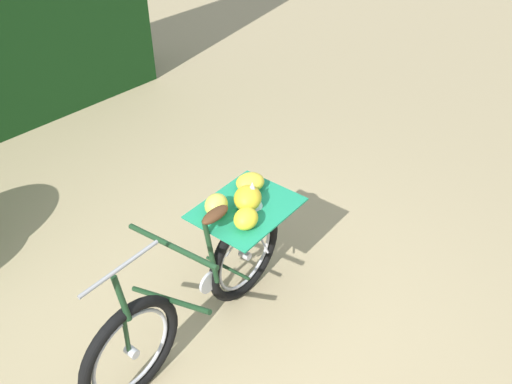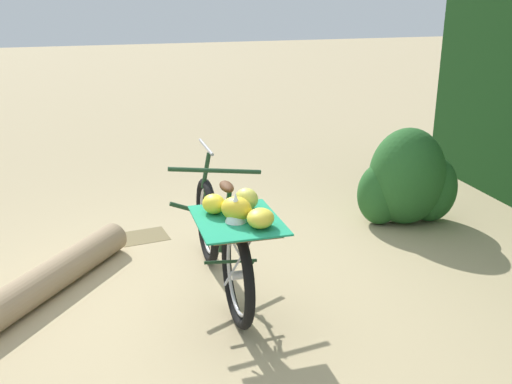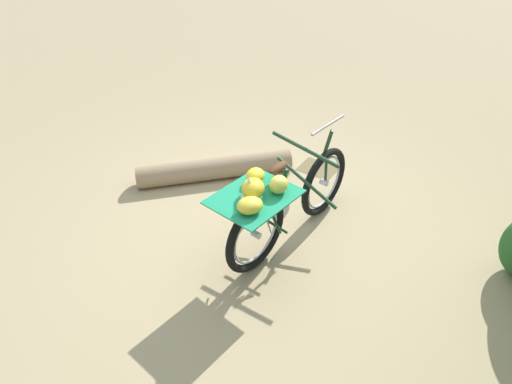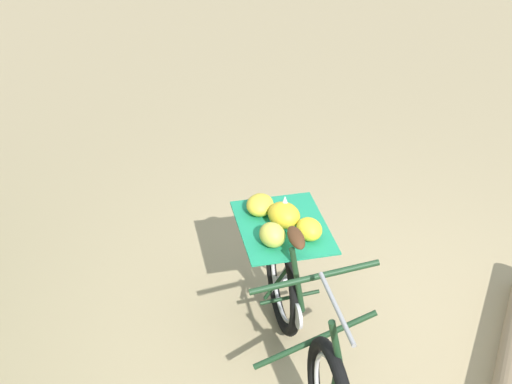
# 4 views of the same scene
# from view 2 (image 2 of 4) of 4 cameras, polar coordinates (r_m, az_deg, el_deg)

# --- Properties ---
(ground_plane) EXTENTS (60.00, 60.00, 0.00)m
(ground_plane) POSITION_cam_2_polar(r_m,az_deg,el_deg) (4.38, -6.62, -10.21)
(ground_plane) COLOR tan
(bicycle) EXTENTS (0.77, 1.80, 1.03)m
(bicycle) POSITION_cam_2_polar(r_m,az_deg,el_deg) (4.10, -3.25, -4.52)
(bicycle) COLOR black
(bicycle) RESTS_ON ground_plane
(fallen_log) EXTENTS (1.43, 1.46, 0.25)m
(fallen_log) POSITION_cam_2_polar(r_m,az_deg,el_deg) (4.55, -20.63, -8.42)
(fallen_log) COLOR #937A5B
(fallen_log) RESTS_ON ground_plane
(shrub_cluster) EXTENTS (1.03, 0.70, 0.98)m
(shrub_cluster) POSITION_cam_2_polar(r_m,az_deg,el_deg) (5.76, 15.31, 1.02)
(shrub_cluster) COLOR #235623
(shrub_cluster) RESTS_ON ground_plane
(leaf_litter_patch) EXTENTS (0.44, 0.36, 0.01)m
(leaf_litter_patch) POSITION_cam_2_polar(r_m,az_deg,el_deg) (5.45, -11.43, -4.46)
(leaf_litter_patch) COLOR olive
(leaf_litter_patch) RESTS_ON ground_plane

